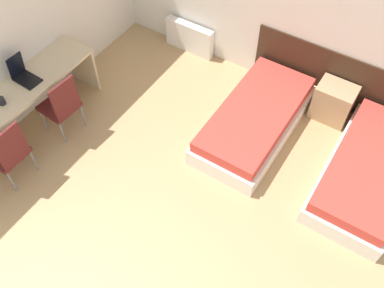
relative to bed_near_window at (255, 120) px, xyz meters
The scene contains 11 objects.
wall_left 3.21m from the bed_near_window, 155.85° to the right, with size 0.05×5.44×2.70m.
headboard_panel 1.25m from the bed_near_window, 52.79° to the left, with size 2.50×0.03×0.85m.
bed_near_window is the anchor object (origin of this frame).
bed_near_door 1.49m from the bed_near_window, ahead, with size 0.91×1.90×0.40m.
nightstand 1.07m from the bed_near_window, 45.82° to the left, with size 0.49×0.36×0.53m.
radiator 1.82m from the bed_near_window, 150.42° to the left, with size 0.78×0.12×0.47m.
desk 3.02m from the bed_near_window, 144.39° to the right, with size 0.55×2.47×0.73m.
chair_near_laptop 2.44m from the bed_near_window, 147.17° to the right, with size 0.44×0.44×0.91m.
chair_near_notebook 2.99m from the bed_near_window, 133.08° to the right, with size 0.42×0.42×0.91m.
laptop 2.91m from the bed_near_window, 151.20° to the right, with size 0.33×0.23×0.33m.
mug 3.07m from the bed_near_window, 143.18° to the right, with size 0.08×0.08×0.09m.
Camera 1 is at (1.58, -0.04, 4.35)m, focal length 40.00 mm.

